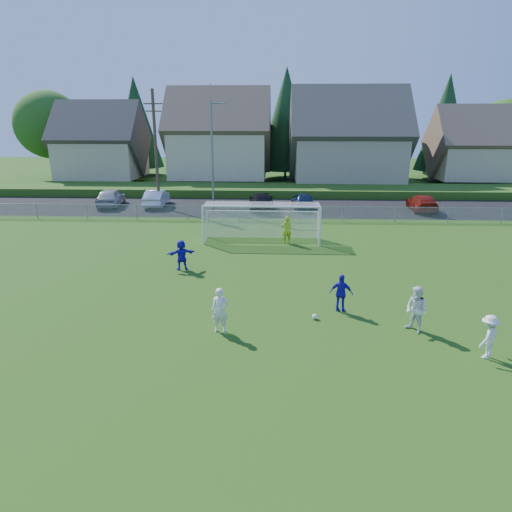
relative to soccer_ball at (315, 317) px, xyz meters
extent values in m
plane|color=#193D0C|center=(-2.53, -4.06, -0.11)|extent=(160.00, 160.00, 0.00)
plane|color=black|center=(-2.53, 23.44, -0.10)|extent=(60.00, 60.00, 0.00)
cube|color=#1E420F|center=(-2.53, 30.94, 0.29)|extent=(70.00, 6.00, 0.80)
sphere|color=white|center=(0.00, 0.00, 0.00)|extent=(0.22, 0.22, 0.22)
imported|color=white|center=(-3.62, -1.27, 0.75)|extent=(0.66, 0.46, 1.72)
imported|color=white|center=(3.64, -0.93, 0.78)|extent=(1.04, 1.09, 1.78)
imported|color=white|center=(5.48, -2.76, 0.65)|extent=(1.10, 1.08, 1.52)
imported|color=#1D12AB|center=(1.13, 0.85, 0.69)|extent=(1.00, 0.62, 1.59)
imported|color=#1D12AB|center=(-6.53, 5.94, 0.69)|extent=(1.55, 1.01, 1.60)
imported|color=#A6C817|center=(-0.92, 11.44, 0.77)|extent=(0.73, 0.58, 1.75)
imported|color=#A1A4A8|center=(-16.57, 23.47, 0.70)|extent=(2.48, 4.97, 1.63)
imported|color=silver|center=(-12.42, 23.62, 0.64)|extent=(1.82, 4.62, 1.50)
imported|color=black|center=(-2.91, 22.55, 0.62)|extent=(2.44, 5.19, 1.46)
imported|color=#111F3E|center=(0.72, 23.07, 0.61)|extent=(2.06, 4.37, 1.44)
imported|color=maroon|center=(10.86, 22.52, 0.58)|extent=(2.22, 4.88, 1.39)
cylinder|color=white|center=(-6.18, 10.94, 1.11)|extent=(0.12, 0.12, 2.44)
cylinder|color=white|center=(1.12, 10.94, 1.11)|extent=(0.12, 0.12, 2.44)
cylinder|color=white|center=(-2.53, 10.94, 2.33)|extent=(7.30, 0.12, 0.12)
cylinder|color=white|center=(-6.18, 12.74, 0.79)|extent=(0.08, 0.08, 1.80)
cylinder|color=white|center=(1.12, 12.74, 0.79)|extent=(0.08, 0.08, 1.80)
cylinder|color=white|center=(-2.53, 12.74, 1.69)|extent=(7.30, 0.08, 0.08)
cube|color=silver|center=(-2.53, 12.74, 0.79)|extent=(7.30, 0.02, 1.80)
cube|color=silver|center=(-6.18, 11.84, 1.11)|extent=(0.02, 1.80, 2.44)
cube|color=silver|center=(1.12, 11.84, 1.11)|extent=(0.02, 1.80, 2.44)
cube|color=silver|center=(-2.53, 11.84, 2.33)|extent=(7.30, 1.80, 0.02)
cube|color=gray|center=(-2.53, 17.94, 1.06)|extent=(52.00, 0.03, 0.03)
cube|color=gray|center=(-2.53, 17.94, 0.49)|extent=(52.00, 0.02, 1.14)
cylinder|color=gray|center=(-2.53, 17.94, 0.49)|extent=(0.06, 0.06, 1.20)
cylinder|color=slate|center=(-7.03, 21.94, 4.39)|extent=(0.18, 0.18, 9.00)
cylinder|color=slate|center=(-6.53, 21.94, 8.69)|extent=(1.20, 0.12, 0.12)
cube|color=slate|center=(-5.93, 21.94, 8.64)|extent=(0.36, 0.18, 0.12)
cylinder|color=#473321|center=(-12.03, 22.94, 4.89)|extent=(0.26, 0.26, 10.00)
cube|color=#473321|center=(-12.03, 22.94, 8.69)|extent=(1.60, 0.10, 0.10)
cube|color=#473321|center=(-12.03, 22.94, 8.09)|extent=(1.30, 0.10, 0.10)
cube|color=tan|center=(-22.53, 37.94, 2.94)|extent=(9.00, 8.00, 4.50)
pyramid|color=#423D38|center=(-22.53, 37.94, 9.60)|extent=(9.90, 8.80, 4.41)
cube|color=#C6B58E|center=(-8.53, 38.94, 3.44)|extent=(11.00, 9.00, 5.50)
pyramid|color=brown|center=(-8.53, 38.94, 11.15)|extent=(12.10, 9.90, 4.96)
cube|color=tan|center=(6.47, 37.94, 3.19)|extent=(12.00, 10.00, 5.00)
pyramid|color=#4C473F|center=(6.47, 37.94, 11.21)|extent=(13.20, 11.00, 5.52)
cube|color=tan|center=(21.47, 38.94, 2.69)|extent=(9.00, 8.00, 4.00)
pyramid|color=brown|center=(21.47, 38.94, 9.10)|extent=(9.90, 8.80, 4.41)
cylinder|color=#382616|center=(-30.53, 41.94, 1.87)|extent=(0.36, 0.36, 3.96)
sphere|color=#2B5B19|center=(-30.53, 41.94, 6.71)|extent=(8.36, 8.36, 8.36)
cylinder|color=#382616|center=(-20.53, 45.94, 0.49)|extent=(0.30, 0.30, 1.20)
cone|color=#143819|center=(-20.53, 45.94, 6.94)|extent=(6.76, 6.76, 11.70)
cylinder|color=#382616|center=(-10.53, 46.94, 0.49)|extent=(0.30, 0.30, 1.20)
cone|color=#143819|center=(-10.53, 46.94, 6.49)|extent=(6.24, 6.24, 10.80)
cylinder|color=#382616|center=(-0.53, 43.94, 0.49)|extent=(0.30, 0.30, 1.20)
cone|color=#143819|center=(-0.53, 43.94, 7.39)|extent=(7.28, 7.28, 12.60)
cylinder|color=#382616|center=(9.47, 45.94, 1.87)|extent=(0.36, 0.36, 3.96)
sphere|color=#2B5B19|center=(9.47, 45.94, 6.71)|extent=(8.36, 8.36, 8.36)
cylinder|color=#382616|center=(19.47, 43.94, 0.49)|extent=(0.30, 0.30, 1.20)
cone|color=#143819|center=(19.47, 43.94, 6.94)|extent=(6.76, 6.76, 11.70)
cylinder|color=#382616|center=(27.47, 44.94, 1.69)|extent=(0.36, 0.36, 3.60)
sphere|color=#2B5B19|center=(27.47, 44.94, 6.09)|extent=(7.60, 7.60, 7.60)
camera|label=1|loc=(-1.57, -16.72, 7.59)|focal=32.00mm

